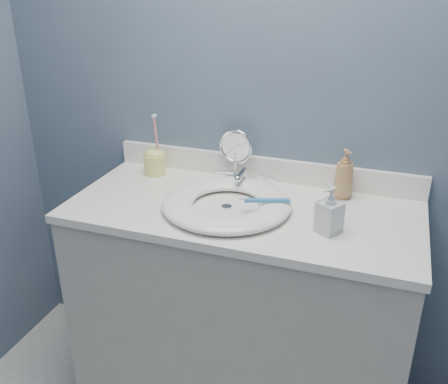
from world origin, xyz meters
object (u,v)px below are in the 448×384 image
at_px(soap_bottle_amber, 344,174).
at_px(soap_bottle_clear, 330,210).
at_px(makeup_mirror, 236,152).
at_px(toothbrush_holder, 155,161).

distance_m(soap_bottle_amber, soap_bottle_clear, 0.28).
bearing_deg(soap_bottle_amber, makeup_mirror, 141.65).
distance_m(makeup_mirror, soap_bottle_clear, 0.51).
bearing_deg(toothbrush_holder, soap_bottle_clear, -19.14).
bearing_deg(soap_bottle_amber, soap_bottle_clear, -125.90).
distance_m(makeup_mirror, soap_bottle_amber, 0.42).
distance_m(soap_bottle_amber, toothbrush_holder, 0.74).
bearing_deg(soap_bottle_clear, toothbrush_holder, -166.93).
relative_size(makeup_mirror, soap_bottle_clear, 1.36).
xyz_separation_m(soap_bottle_amber, soap_bottle_clear, (-0.01, -0.28, -0.02)).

